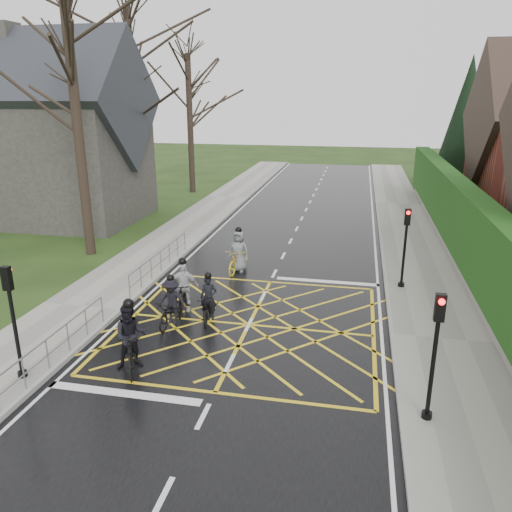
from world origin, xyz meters
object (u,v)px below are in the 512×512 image
(cyclist_front, at_px, (183,292))
(cyclist_lead, at_px, (238,256))
(cyclist_rear, at_px, (208,305))
(cyclist_back, at_px, (131,343))
(cyclist_mid, at_px, (171,306))

(cyclist_front, distance_m, cyclist_lead, 4.45)
(cyclist_rear, distance_m, cyclist_lead, 4.87)
(cyclist_back, xyz_separation_m, cyclist_front, (0.10, 3.92, -0.06))
(cyclist_mid, bearing_deg, cyclist_rear, 29.37)
(cyclist_rear, bearing_deg, cyclist_front, 143.95)
(cyclist_front, relative_size, cyclist_lead, 0.96)
(cyclist_back, bearing_deg, cyclist_rear, 47.05)
(cyclist_back, height_order, cyclist_lead, cyclist_back)
(cyclist_front, bearing_deg, cyclist_rear, -36.21)
(cyclist_lead, bearing_deg, cyclist_mid, -92.58)
(cyclist_lead, bearing_deg, cyclist_front, -94.44)
(cyclist_mid, distance_m, cyclist_lead, 5.49)
(cyclist_rear, xyz_separation_m, cyclist_mid, (-1.09, -0.54, 0.08))
(cyclist_rear, bearing_deg, cyclist_lead, 81.63)
(cyclist_rear, height_order, cyclist_mid, cyclist_mid)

